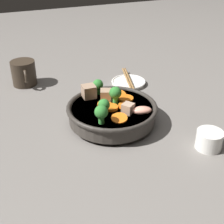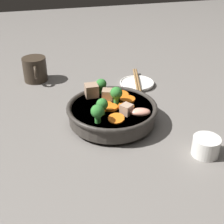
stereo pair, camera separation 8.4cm
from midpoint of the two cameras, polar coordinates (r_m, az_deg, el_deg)
ground_plane at (r=0.86m, az=2.80°, el=-2.02°), size 3.00×3.00×0.00m
stirfry_bowl at (r=0.84m, az=2.84°, el=0.12°), size 0.25×0.25×0.10m
side_saucer at (r=1.08m, az=6.83°, el=5.17°), size 0.12×0.12×0.01m
tea_cup at (r=0.78m, az=19.83°, el=-5.99°), size 0.06×0.06×0.05m
dark_mug at (r=1.11m, az=-11.81°, el=7.59°), size 0.10×0.08×0.08m
chopsticks_pair at (r=1.07m, az=6.86°, el=5.63°), size 0.20×0.07×0.01m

